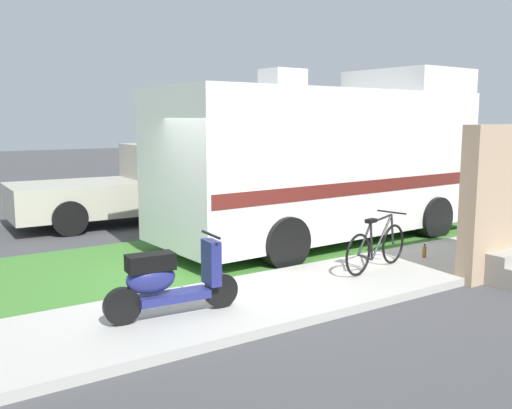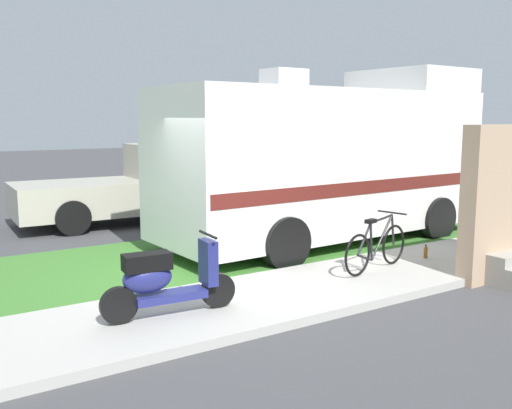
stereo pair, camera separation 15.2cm
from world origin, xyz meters
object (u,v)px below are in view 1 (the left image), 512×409
pickup_truck_near (145,180)px  bottle_green (424,252)px  scooter (168,280)px  bicycle (376,246)px  motorhome_rv (326,160)px

pickup_truck_near → bottle_green: (2.27, -6.68, -0.77)m
scooter → bicycle: (3.66, 0.15, -0.09)m
motorhome_rv → pickup_truck_near: size_ratio=1.32×
motorhome_rv → bottle_green: 2.73m
bicycle → bottle_green: 1.30m
scooter → bottle_green: (4.93, 0.24, -0.36)m
scooter → bottle_green: bearing=2.8°
motorhome_rv → scooter: 5.41m
motorhome_rv → pickup_truck_near: bearing=114.5°
scooter → pickup_truck_near: (2.66, 6.93, 0.41)m
bicycle → pickup_truck_near: (-1.00, 6.78, 0.50)m
scooter → pickup_truck_near: 7.43m
bicycle → scooter: bearing=-177.7°
pickup_truck_near → scooter: bearing=-111.0°
pickup_truck_near → bottle_green: size_ratio=22.53×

